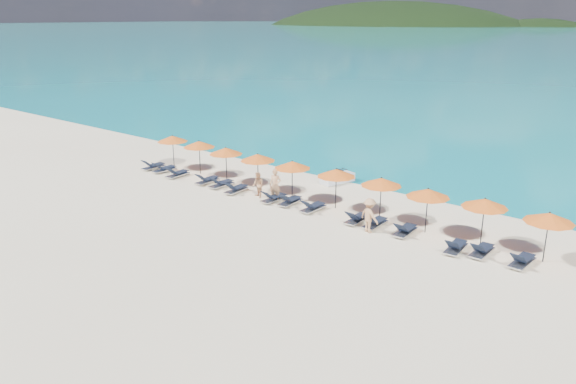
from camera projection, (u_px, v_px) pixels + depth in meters
The scene contains 32 objects.
ground at pixel (250, 229), 27.81m from camera, with size 1400.00×1400.00×0.00m, color beige.
headland_main at pixel (388, 61), 618.63m from camera, with size 374.00×242.00×126.50m.
headland_small at pixel (535, 64), 541.43m from camera, with size 162.00×126.00×85.50m.
jetski at pixel (337, 178), 35.40m from camera, with size 1.34×2.41×0.81m.
beachgoer_a at pixel (275, 185), 31.78m from camera, with size 0.68×0.45×1.87m, color tan.
beachgoer_b at pixel (258, 185), 32.43m from camera, with size 0.73×0.42×1.50m, color tan.
beachgoer_c at pixel (369, 215), 27.18m from camera, with size 1.11×0.52×1.72m, color tan.
umbrella_0 at pixel (172, 139), 38.60m from camera, with size 2.10×2.10×2.28m.
umbrella_1 at pixel (199, 144), 36.95m from camera, with size 2.10×2.10×2.28m.
umbrella_2 at pixel (226, 151), 35.11m from camera, with size 2.10×2.10×2.28m.
umbrella_3 at pixel (258, 157), 33.51m from camera, with size 2.10×2.10×2.28m.
umbrella_4 at pixel (292, 165), 31.84m from camera, with size 2.10×2.10×2.28m.
umbrella_5 at pixel (336, 173), 30.23m from camera, with size 2.10×2.10×2.28m.
umbrella_6 at pixel (381, 182), 28.58m from camera, with size 2.10×2.10×2.28m.
umbrella_7 at pixel (428, 193), 26.79m from camera, with size 2.10×2.10×2.28m.
umbrella_8 at pixel (485, 203), 25.35m from camera, with size 2.10×2.10×2.28m.
umbrella_9 at pixel (549, 218), 23.53m from camera, with size 2.10×2.10×2.28m.
lounger_0 at pixel (153, 166), 38.57m from camera, with size 0.63×1.70×0.66m.
lounger_1 at pixel (164, 169), 37.87m from camera, with size 0.72×1.73×0.66m.
lounger_2 at pixel (177, 174), 36.70m from camera, with size 0.76×1.75×0.66m.
lounger_3 at pixel (207, 180), 35.27m from camera, with size 0.67×1.72×0.66m.
lounger_4 at pixel (221, 183), 34.53m from camera, with size 0.66×1.71×0.66m.
lounger_5 at pixel (236, 189), 33.45m from camera, with size 0.77×1.75×0.66m.
lounger_6 at pixel (274, 198), 31.81m from camera, with size 0.78×1.75×0.66m.
lounger_7 at pixel (290, 201), 31.33m from camera, with size 0.76×1.75×0.66m.
lounger_8 at pixel (313, 207), 30.29m from camera, with size 0.65×1.71×0.66m.
lounger_9 at pixel (357, 218), 28.61m from camera, with size 0.65×1.71×0.66m.
lounger_10 at pixel (375, 222), 28.03m from camera, with size 0.67×1.72×0.66m.
lounger_11 at pixel (405, 230), 27.04m from camera, with size 0.73×1.74×0.66m.
lounger_12 at pixel (456, 247), 25.09m from camera, with size 0.77×1.75×0.66m.
lounger_13 at pixel (482, 250), 24.72m from camera, with size 0.64×1.71×0.66m.
lounger_14 at pixel (522, 260), 23.68m from camera, with size 0.71×1.73×0.66m.
Camera 1 is at (17.99, -18.82, 10.11)m, focal length 35.00 mm.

